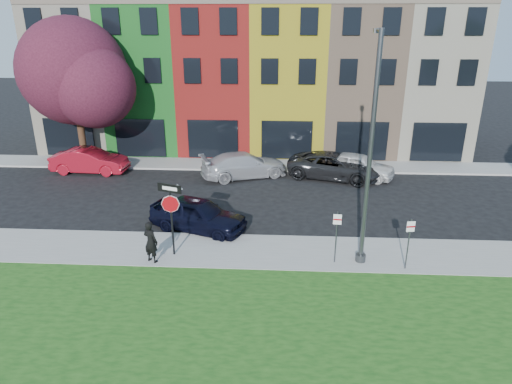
# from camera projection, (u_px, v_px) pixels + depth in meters

# --- Properties ---
(ground) EXTENTS (120.00, 120.00, 0.00)m
(ground) POSITION_uv_depth(u_px,v_px,m) (289.00, 295.00, 16.20)
(ground) COLOR black
(ground) RESTS_ON ground
(sidewalk_near) EXTENTS (40.00, 3.00, 0.12)m
(sidewalk_near) POSITION_uv_depth(u_px,v_px,m) (336.00, 254.00, 18.87)
(sidewalk_near) COLOR gray
(sidewalk_near) RESTS_ON ground
(sidewalk_far) EXTENTS (40.00, 2.40, 0.12)m
(sidewalk_far) POSITION_uv_depth(u_px,v_px,m) (241.00, 165.00, 30.31)
(sidewalk_far) COLOR gray
(sidewalk_far) RESTS_ON ground
(rowhouse_block) EXTENTS (30.00, 10.12, 10.00)m
(rowhouse_block) POSITION_uv_depth(u_px,v_px,m) (254.00, 78.00, 34.29)
(rowhouse_block) COLOR beige
(rowhouse_block) RESTS_ON ground
(stop_sign) EXTENTS (1.01, 0.38, 3.07)m
(stop_sign) POSITION_uv_depth(u_px,v_px,m) (171.00, 205.00, 17.95)
(stop_sign) COLOR black
(stop_sign) RESTS_ON sidewalk_near
(man) EXTENTS (0.94, 0.89, 1.73)m
(man) POSITION_uv_depth(u_px,v_px,m) (151.00, 242.00, 17.90)
(man) COLOR black
(man) RESTS_ON sidewalk_near
(sedan_near) EXTENTS (4.74, 5.71, 1.54)m
(sedan_near) POSITION_uv_depth(u_px,v_px,m) (198.00, 214.00, 20.90)
(sedan_near) COLOR black
(sedan_near) RESTS_ON ground
(parked_car_red) EXTENTS (2.02, 4.85, 1.56)m
(parked_car_red) POSITION_uv_depth(u_px,v_px,m) (90.00, 161.00, 28.72)
(parked_car_red) COLOR maroon
(parked_car_red) RESTS_ON ground
(parked_car_silver) EXTENTS (5.79, 6.77, 1.53)m
(parked_car_silver) POSITION_uv_depth(u_px,v_px,m) (244.00, 165.00, 27.92)
(parked_car_silver) COLOR #9F9EA3
(parked_car_silver) RESTS_ON ground
(parked_car_dark) EXTENTS (5.63, 7.00, 1.55)m
(parked_car_dark) POSITION_uv_depth(u_px,v_px,m) (334.00, 166.00, 27.72)
(parked_car_dark) COLOR black
(parked_car_dark) RESTS_ON ground
(parked_car_white) EXTENTS (5.06, 5.75, 1.51)m
(parked_car_white) POSITION_uv_depth(u_px,v_px,m) (358.00, 165.00, 27.90)
(parked_car_white) COLOR silver
(parked_car_white) RESTS_ON ground
(street_lamp) EXTENTS (0.61, 2.57, 8.78)m
(street_lamp) POSITION_uv_depth(u_px,v_px,m) (370.00, 153.00, 16.81)
(street_lamp) COLOR #424447
(street_lamp) RESTS_ON sidewalk_near
(parking_sign_a) EXTENTS (0.32, 0.10, 2.17)m
(parking_sign_a) POSITION_uv_depth(u_px,v_px,m) (337.00, 231.00, 17.65)
(parking_sign_a) COLOR #424447
(parking_sign_a) RESTS_ON sidewalk_near
(parking_sign_b) EXTENTS (0.32, 0.10, 2.09)m
(parking_sign_b) POSITION_uv_depth(u_px,v_px,m) (409.00, 238.00, 17.21)
(parking_sign_b) COLOR #424447
(parking_sign_b) RESTS_ON sidewalk_near
(tree_purple) EXTENTS (7.87, 6.89, 9.27)m
(tree_purple) POSITION_uv_depth(u_px,v_px,m) (76.00, 74.00, 28.28)
(tree_purple) COLOR black
(tree_purple) RESTS_ON sidewalk_far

